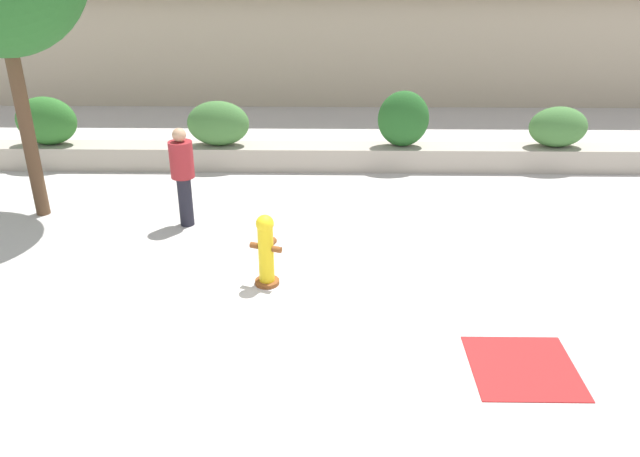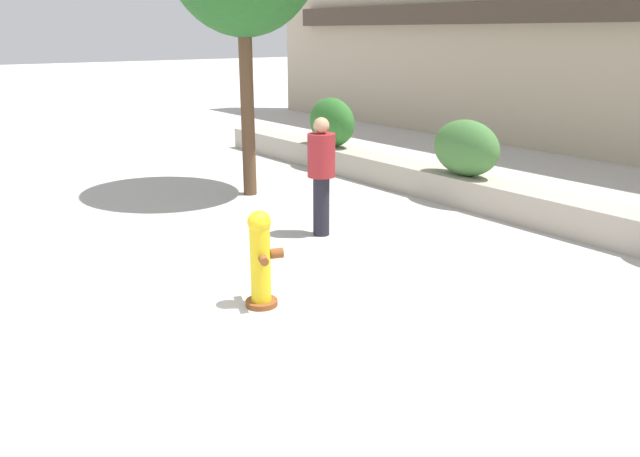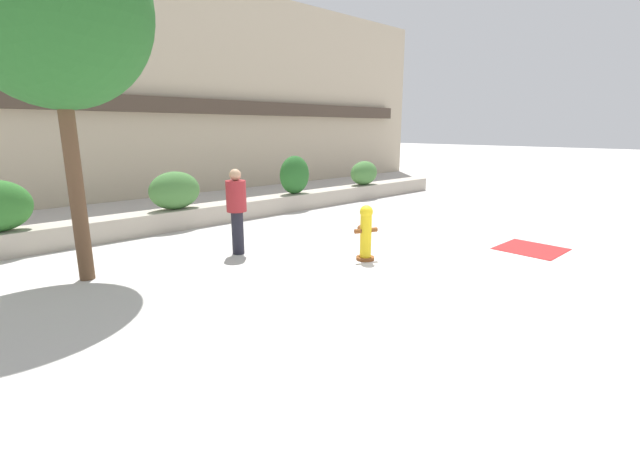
{
  "view_description": "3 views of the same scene",
  "coord_description": "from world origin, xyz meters",
  "views": [
    {
      "loc": [
        0.63,
        -6.94,
        4.5
      ],
      "look_at": [
        0.5,
        1.64,
        0.54
      ],
      "focal_mm": 35.0,
      "sensor_mm": 36.0,
      "label": 1
    },
    {
      "loc": [
        5.11,
        -2.43,
        2.86
      ],
      "look_at": [
        -0.5,
        1.89,
        0.63
      ],
      "focal_mm": 35.0,
      "sensor_mm": 36.0,
      "label": 2
    },
    {
      "loc": [
        -6.36,
        -4.37,
        2.49
      ],
      "look_at": [
        -0.78,
        1.64,
        0.58
      ],
      "focal_mm": 24.0,
      "sensor_mm": 36.0,
      "label": 3
    }
  ],
  "objects": [
    {
      "name": "ground_plane",
      "position": [
        0.0,
        0.0,
        0.0
      ],
      "size": [
        120.0,
        120.0,
        0.0
      ],
      "primitive_type": "plane",
      "color": "#BCB7B2"
    },
    {
      "name": "building_facade",
      "position": [
        0.0,
        11.98,
        3.99
      ],
      "size": [
        30.0,
        1.36,
        8.0
      ],
      "color": "tan",
      "rests_on": "ground"
    },
    {
      "name": "planter_wall_low",
      "position": [
        0.0,
        6.0,
        0.25
      ],
      "size": [
        18.0,
        0.7,
        0.5
      ],
      "primitive_type": "cube",
      "color": "#ADA393",
      "rests_on": "ground"
    },
    {
      "name": "hedge_bush_1",
      "position": [
        -1.74,
        6.0,
        0.98
      ],
      "size": [
        1.32,
        0.67,
        0.96
      ],
      "primitive_type": "ellipsoid",
      "color": "#427538",
      "rests_on": "planter_wall_low"
    },
    {
      "name": "hedge_bush_2",
      "position": [
        2.19,
        6.0,
        1.09
      ],
      "size": [
        1.08,
        0.6,
        1.19
      ],
      "primitive_type": "ellipsoid",
      "color": "#235B23",
      "rests_on": "planter_wall_low"
    },
    {
      "name": "hedge_bush_3",
      "position": [
        5.47,
        6.0,
        0.93
      ],
      "size": [
        1.23,
        0.68,
        0.86
      ],
      "primitive_type": "ellipsoid",
      "color": "#427538",
      "rests_on": "planter_wall_low"
    },
    {
      "name": "fire_hydrant",
      "position": [
        -0.26,
        0.9,
        0.55
      ],
      "size": [
        0.47,
        0.48,
        1.08
      ],
      "color": "brown",
      "rests_on": "ground"
    },
    {
      "name": "street_tree",
      "position": [
        -4.56,
        3.39,
        4.28
      ],
      "size": [
        2.9,
        2.61,
        5.83
      ],
      "color": "brown",
      "rests_on": "ground"
    },
    {
      "name": "pedestrian",
      "position": [
        -1.84,
        2.95,
        0.99
      ],
      "size": [
        0.48,
        0.48,
        1.73
      ],
      "color": "black",
      "rests_on": "ground"
    },
    {
      "name": "tactile_warning_pad",
      "position": [
        2.89,
        -1.01,
        0.01
      ],
      "size": [
        1.21,
        1.21,
        0.01
      ],
      "primitive_type": "cube",
      "color": "#B22323",
      "rests_on": "ground"
    }
  ]
}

